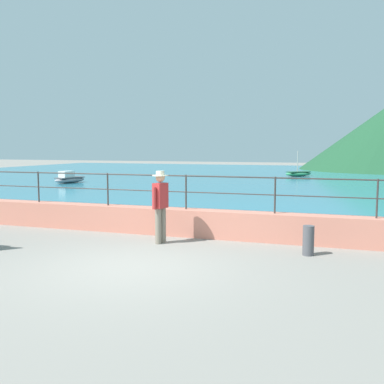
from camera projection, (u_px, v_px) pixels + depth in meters
name	position (u px, v px, depth m)	size (l,w,h in m)	color
ground_plane	(131.00, 267.00, 8.39)	(120.00, 120.00, 0.00)	gray
promenade_wall	(186.00, 222.00, 11.37)	(20.00, 0.56, 0.70)	tan
railing	(186.00, 185.00, 11.27)	(18.44, 0.04, 0.90)	#383330
lake_water	(285.00, 178.00, 32.75)	(64.00, 44.32, 0.06)	teal
person_walking	(160.00, 203.00, 10.39)	(0.38, 0.55, 1.75)	slate
bollard	(308.00, 241.00, 9.28)	(0.24, 0.24, 0.64)	#4C4C51
boat_0	(69.00, 179.00, 27.55)	(1.44, 2.45, 0.76)	gray
boat_2	(298.00, 174.00, 33.95)	(2.32, 2.19, 1.99)	#338C59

